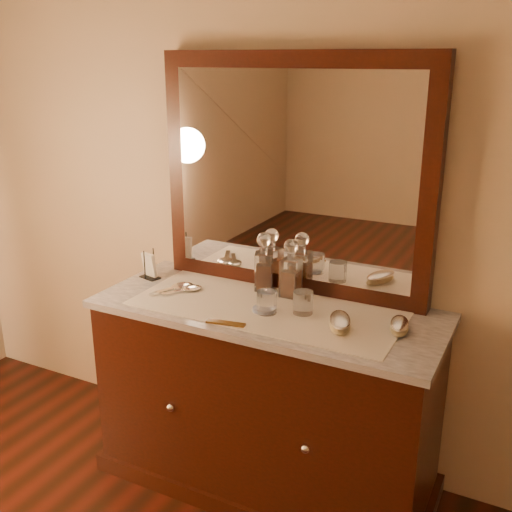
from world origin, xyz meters
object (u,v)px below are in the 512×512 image
Objects in this scene: pin_dish at (262,309)px; brush_far at (399,326)px; hand_mirror_inner at (189,289)px; mirror_frame at (294,176)px; decanter_left at (264,268)px; hand_mirror_outer at (179,287)px; napkin_rack at (149,267)px; dresser_cabinet at (267,401)px; decanter_right at (291,274)px; brush_near at (340,322)px; comb at (226,323)px.

pin_dish is 0.54m from brush_far.
hand_mirror_inner is at bearing -179.06° from brush_far.
mirror_frame is 0.76m from brush_far.
pin_dish is 0.39m from hand_mirror_inner.
decanter_left is 1.57× the size of brush_far.
mirror_frame is 0.70m from hand_mirror_outer.
pin_dish is 0.37× the size of hand_mirror_outer.
hand_mirror_outer reaches higher than hand_mirror_inner.
brush_far is (0.64, -0.15, -0.08)m from decanter_left.
pin_dish is at bearing -172.94° from brush_far.
napkin_rack is at bearing -168.61° from decanter_left.
mirror_frame reaches higher than dresser_cabinet.
hand_mirror_outer is (-0.44, 0.05, 0.00)m from pin_dish.
decanter_right is 0.52m from brush_far.
dresser_cabinet is at bearing -104.76° from decanter_right.
decanter_left is at bearing 171.69° from decanter_right.
brush_near is 0.91× the size of hand_mirror_outer.
decanter_right reaches higher than napkin_rack.
comb is 0.85× the size of hand_mirror_inner.
dresser_cabinet is at bearing -59.83° from decanter_left.
mirror_frame is at bearing 72.68° from comb.
decanter_left reaches higher than pin_dish.
comb is 0.64m from napkin_rack.
dresser_cabinet is 0.58m from brush_near.
brush_far is (0.54, 0.01, 0.46)m from dresser_cabinet.
mirror_frame is (0.00, 0.25, 0.94)m from dresser_cabinet.
brush_far is 0.90× the size of hand_mirror_inner.
brush_near is 1.18× the size of brush_far.
mirror_frame is 15.11× the size of pin_dish.
pin_dish is 0.58× the size of napkin_rack.
mirror_frame is at bearing 156.89° from brush_far.
decanter_left reaches higher than brush_near.
mirror_frame is 0.68m from comb.
hand_mirror_outer reaches higher than pin_dish.
decanter_right is at bearing 7.47° from napkin_rack.
decanter_left is 0.14m from decanter_right.
hand_mirror_outer is at bearing 139.20° from comb.
hand_mirror_inner is (0.25, -0.06, -0.04)m from napkin_rack.
decanter_right is (0.04, -0.10, -0.40)m from mirror_frame.
mirror_frame is 6.64× the size of hand_mirror_inner.
napkin_rack is 0.54× the size of decanter_left.
hand_mirror_inner is (0.05, 0.00, -0.00)m from hand_mirror_outer.
decanter_left is at bearing 114.72° from pin_dish.
mirror_frame reaches higher than brush_near.
brush_far is at bearing -23.11° from mirror_frame.
pin_dish is 0.49× the size of brush_far.
decanter_left is at bearing 85.17° from comb.
comb is 0.94× the size of brush_far.
dresser_cabinet is 1.17× the size of mirror_frame.
dresser_cabinet is 7.25× the size of brush_near.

